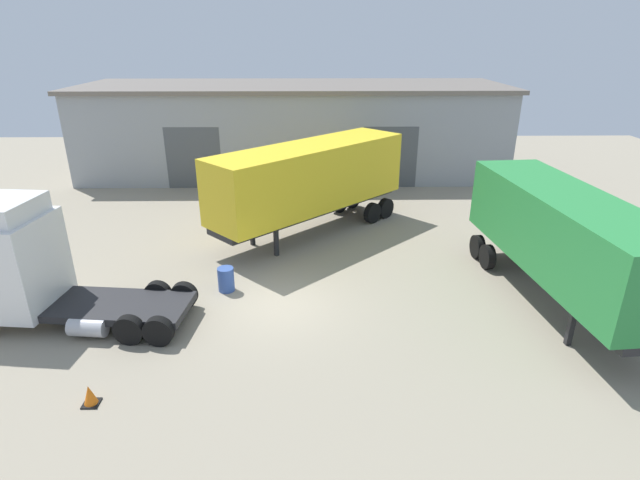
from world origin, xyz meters
The scene contains 8 objects.
ground_plane centered at (0.00, 0.00, 0.00)m, with size 60.00×60.00×0.00m, color gray.
warehouse_building centered at (0.00, 17.97, 2.81)m, with size 26.70×8.46×5.60m.
tractor_unit_white centered at (-7.70, -0.76, 1.88)m, with size 6.86×3.17×4.03m.
container_trailer_green centered at (9.35, 0.08, 2.49)m, with size 3.25×9.45×3.87m.
container_trailer_orange centered at (1.13, 6.60, 2.61)m, with size 8.82×8.64×4.11m.
gravel_pile centered at (10.70, 7.46, 0.90)m, with size 2.82×2.82×1.81m.
oil_drum centered at (-1.92, 1.07, 0.44)m, with size 0.58×0.58×0.88m.
traffic_cone centered at (-4.37, -4.86, 0.25)m, with size 0.40×0.40×0.55m.
Camera 1 is at (1.19, -14.88, 8.57)m, focal length 28.00 mm.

